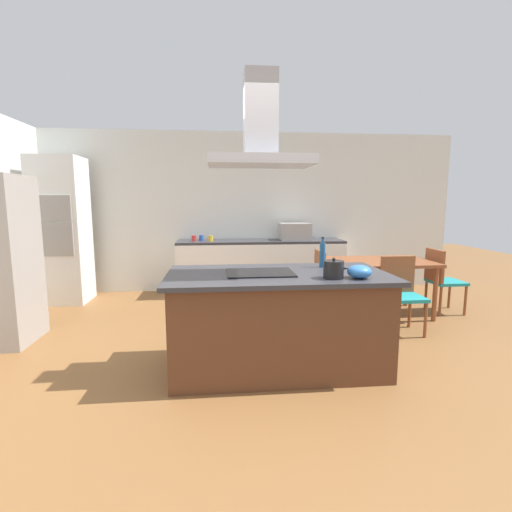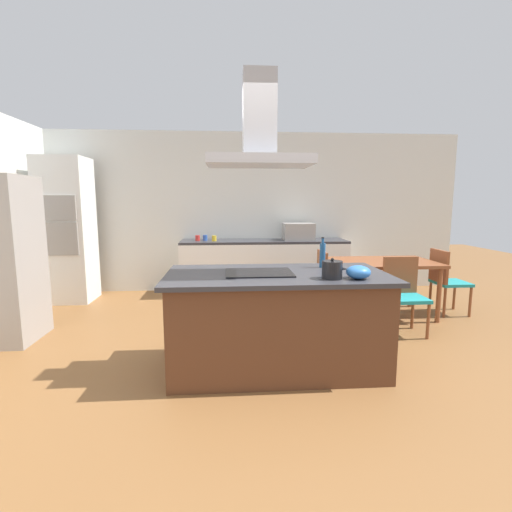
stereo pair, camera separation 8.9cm
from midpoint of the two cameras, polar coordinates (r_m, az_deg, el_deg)
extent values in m
plane|color=brown|center=(5.09, 1.38, -9.36)|extent=(16.00, 16.00, 0.00)
cube|color=silver|center=(6.60, -0.12, 6.62)|extent=(7.20, 0.10, 2.70)
cube|color=#59331E|center=(3.54, 3.87, -10.08)|extent=(1.90, 0.92, 0.86)
cube|color=#333338|center=(3.43, 3.95, -2.92)|extent=(2.00, 1.02, 0.04)
cube|color=black|center=(3.40, 1.22, -2.54)|extent=(0.60, 0.44, 0.01)
cylinder|color=black|center=(3.23, 12.21, -2.06)|extent=(0.17, 0.17, 0.15)
sphere|color=black|center=(3.22, 12.26, -0.54)|extent=(0.03, 0.03, 0.03)
cone|color=black|center=(3.26, 14.00, -1.89)|extent=(0.06, 0.03, 0.04)
cylinder|color=navy|center=(3.76, 10.69, 0.10)|extent=(0.06, 0.06, 0.24)
cylinder|color=navy|center=(3.74, 10.75, 2.27)|extent=(0.03, 0.03, 0.05)
cylinder|color=black|center=(3.74, 10.77, 2.73)|extent=(0.03, 0.03, 0.01)
ellipsoid|color=#2D6BB7|center=(3.29, 15.97, -2.36)|extent=(0.21, 0.21, 0.11)
cube|color=white|center=(6.34, 1.63, -1.82)|extent=(2.76, 0.62, 0.86)
cube|color=#333338|center=(6.28, 1.65, 2.22)|extent=(2.76, 0.62, 0.04)
cube|color=#9E9993|center=(6.35, 6.83, 3.69)|extent=(0.50, 0.38, 0.28)
cylinder|color=red|center=(6.25, -8.42, 2.71)|extent=(0.08, 0.08, 0.09)
cylinder|color=#2D56B2|center=(6.28, -7.31, 2.76)|extent=(0.08, 0.08, 0.09)
cylinder|color=gold|center=(6.17, -5.94, 2.68)|extent=(0.08, 0.08, 0.09)
cube|color=white|center=(6.46, -26.33, 3.50)|extent=(0.70, 0.64, 2.20)
cube|color=#9E9993|center=(6.14, -27.69, 6.47)|extent=(0.56, 0.02, 0.36)
cube|color=#9E9993|center=(6.16, -27.41, 2.30)|extent=(0.56, 0.02, 0.48)
cube|color=brown|center=(5.35, 18.89, -0.91)|extent=(1.40, 0.90, 0.04)
cylinder|color=brown|center=(4.87, 13.65, -6.09)|extent=(0.06, 0.06, 0.71)
cylinder|color=brown|center=(5.38, 26.37, -5.36)|extent=(0.06, 0.06, 0.71)
cylinder|color=brown|center=(5.56, 11.30, -4.23)|extent=(0.06, 0.06, 0.71)
cylinder|color=brown|center=(6.01, 22.78, -3.78)|extent=(0.06, 0.06, 0.71)
cube|color=teal|center=(4.74, 22.29, -5.93)|extent=(0.42, 0.42, 0.04)
cube|color=brown|center=(4.86, 21.45, -2.66)|extent=(0.42, 0.04, 0.44)
cylinder|color=brown|center=(4.73, 25.09, -8.96)|extent=(0.04, 0.04, 0.41)
cylinder|color=brown|center=(4.57, 21.11, -9.33)|extent=(0.04, 0.04, 0.41)
cylinder|color=brown|center=(5.04, 23.08, -7.82)|extent=(0.04, 0.04, 0.41)
cylinder|color=brown|center=(4.88, 19.29, -8.11)|extent=(0.04, 0.04, 0.41)
cube|color=teal|center=(5.87, 27.78, -3.62)|extent=(0.42, 0.42, 0.04)
cube|color=brown|center=(5.73, 26.33, -1.35)|extent=(0.04, 0.42, 0.44)
cylinder|color=brown|center=(6.16, 28.17, -5.27)|extent=(0.04, 0.04, 0.41)
cylinder|color=brown|center=(5.87, 30.06, -6.04)|extent=(0.04, 0.04, 0.41)
cylinder|color=brown|center=(5.97, 25.25, -5.47)|extent=(0.04, 0.04, 0.41)
cylinder|color=brown|center=(5.67, 27.04, -6.29)|extent=(0.04, 0.04, 0.41)
cube|color=teal|center=(5.10, 8.32, -4.42)|extent=(0.42, 0.42, 0.04)
cube|color=brown|center=(5.10, 10.46, -1.73)|extent=(0.04, 0.42, 0.44)
cylinder|color=brown|center=(4.95, 6.67, -7.48)|extent=(0.04, 0.04, 0.41)
cylinder|color=brown|center=(5.29, 5.92, -6.42)|extent=(0.04, 0.04, 0.41)
cylinder|color=brown|center=(5.03, 10.73, -7.31)|extent=(0.04, 0.04, 0.41)
cylinder|color=brown|center=(5.36, 9.73, -6.29)|extent=(0.04, 0.04, 0.41)
cube|color=#ADADB2|center=(3.36, 1.27, 14.17)|extent=(0.90, 0.55, 0.08)
cube|color=#ADADB2|center=(3.42, 1.30, 20.68)|extent=(0.28, 0.24, 0.70)
camera|label=1|loc=(0.04, -89.33, 0.10)|focal=26.44mm
camera|label=2|loc=(0.04, 90.67, -0.10)|focal=26.44mm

